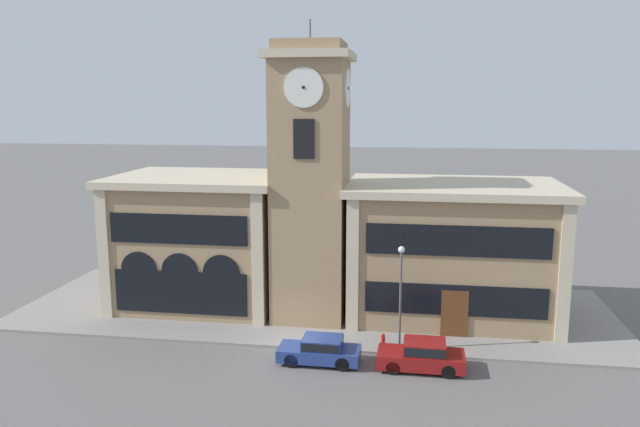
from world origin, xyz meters
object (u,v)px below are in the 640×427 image
Objects in this scene: parked_car_mid at (422,355)px; street_lamp at (401,282)px; parked_car_near at (320,350)px; fire_hydrant at (383,341)px.

parked_car_mid is 3.91m from street_lamp.
parked_car_near is at bearing -152.23° from street_lamp.
parked_car_mid is at bearing -60.35° from street_lamp.
street_lamp reaches higher than parked_car_mid.
fire_hydrant is at bearing -146.52° from parked_car_near.
fire_hydrant is at bearing -43.32° from parked_car_mid.
parked_car_mid is 4.97× the size of fire_hydrant.
parked_car_near is at bearing 0.67° from parked_car_mid.
fire_hydrant is (-0.87, -0.09, -3.30)m from street_lamp.
street_lamp reaches higher than fire_hydrant.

